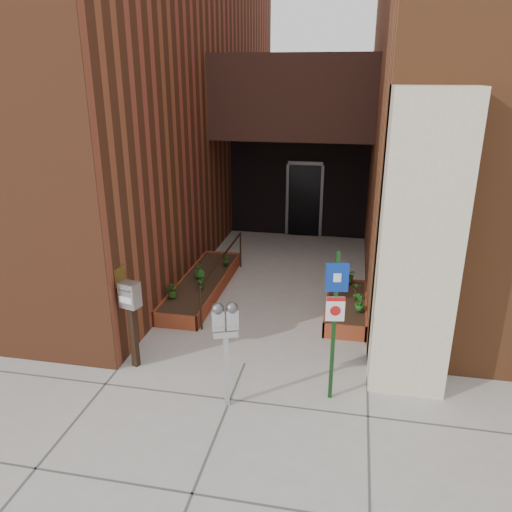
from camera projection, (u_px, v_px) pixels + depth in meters
The scene contains 15 objects.
ground at pixel (245, 363), 8.30m from camera, with size 80.00×80.00×0.00m, color #9E9991.
architecture at pixel (293, 56), 12.98m from camera, with size 20.00×14.60×10.00m.
planter_left at pixel (203, 286), 11.03m from camera, with size 0.90×3.60×0.30m.
planter_right at pixel (346, 307), 9.99m from camera, with size 0.80×2.20×0.30m.
handrail at pixel (223, 262), 10.68m from camera, with size 0.04×3.34×0.90m.
parking_meter at pixel (225, 327), 6.84m from camera, with size 0.38×0.25×1.64m.
sign_post at pixel (335, 312), 6.94m from camera, with size 0.31×0.10×2.31m.
payment_dropbox at pixel (131, 307), 7.89m from camera, with size 0.34×0.29×1.49m.
shrub_left_a at pixel (173, 289), 10.03m from camera, with size 0.30×0.30×0.33m, color #285C1A.
shrub_left_b at pixel (201, 279), 10.46m from camera, with size 0.21×0.21×0.38m, color #1F5D1A.
shrub_left_c at pixel (199, 270), 10.98m from camera, with size 0.20×0.20×0.36m, color #26631C.
shrub_left_d at pixel (225, 257), 11.68m from camera, with size 0.21×0.21×0.40m, color #205618.
shrub_right_a at pixel (360, 303), 9.43m from camera, with size 0.19×0.19×0.33m, color #1E631C.
shrub_right_b at pixel (357, 291), 9.90m from camera, with size 0.19×0.19×0.37m, color #275518.
shrub_right_c at pixel (349, 275), 10.70m from camera, with size 0.31×0.31×0.35m, color #265A19.
Camera 1 is at (1.59, -7.01, 4.54)m, focal length 35.00 mm.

